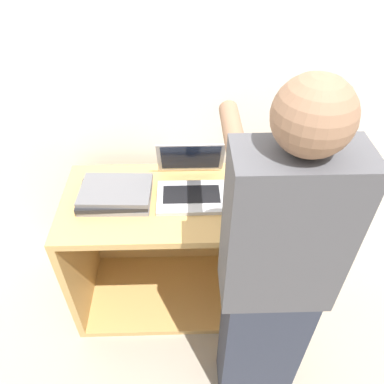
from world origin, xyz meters
TOP-DOWN VIEW (x-y plane):
  - ground_plane at (0.00, 0.00)m, footprint 12.00×12.00m
  - wall_back at (0.00, 0.68)m, footprint 8.00×0.05m
  - cart at (0.00, 0.36)m, footprint 1.30×0.58m
  - laptop_open at (0.00, 0.34)m, footprint 0.34×0.34m
  - laptop_stack_left at (-0.37, 0.29)m, footprint 0.36×0.25m
  - laptop_stack_right at (0.37, 0.29)m, footprint 0.36×0.27m
  - person at (0.29, -0.25)m, footprint 0.40×0.53m

SIDE VIEW (x-z plane):
  - ground_plane at x=0.00m, z-range 0.00..0.00m
  - cart at x=0.00m, z-range 0.00..0.80m
  - laptop_stack_left at x=-0.37m, z-range 0.80..0.87m
  - person at x=0.29m, z-range 0.01..1.68m
  - laptop_stack_right at x=0.37m, z-range 0.80..0.89m
  - laptop_open at x=0.00m, z-range 0.73..0.96m
  - wall_back at x=0.00m, z-range 0.00..2.40m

